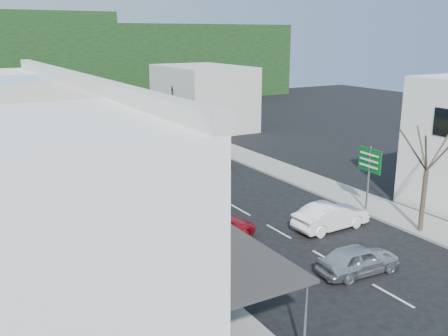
# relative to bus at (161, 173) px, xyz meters

# --- Properties ---
(ground) EXTENTS (120.00, 120.00, 0.00)m
(ground) POSITION_rel_bus_xyz_m (3.03, -9.19, -1.55)
(ground) COLOR black
(ground) RESTS_ON ground
(sidewalk_left) EXTENTS (3.00, 52.00, 0.15)m
(sidewalk_left) POSITION_rel_bus_xyz_m (-4.47, 0.81, -1.48)
(sidewalk_left) COLOR gray
(sidewalk_left) RESTS_ON ground
(sidewalk_right) EXTENTS (3.00, 52.00, 0.15)m
(sidewalk_right) POSITION_rel_bus_xyz_m (10.53, 0.81, -1.48)
(sidewalk_right) COLOR gray
(sidewalk_right) RESTS_ON ground
(shopfront_row) EXTENTS (8.25, 30.00, 8.00)m
(shopfront_row) POSITION_rel_bus_xyz_m (-9.46, -4.19, 2.45)
(shopfront_row) COLOR white
(shopfront_row) RESTS_ON ground
(distant_block_right) EXTENTS (8.00, 12.00, 7.00)m
(distant_block_right) POSITION_rel_bus_xyz_m (14.03, 20.81, 1.95)
(distant_block_right) COLOR #B7B2A8
(distant_block_right) RESTS_ON ground
(hillside) EXTENTS (80.00, 26.00, 14.00)m
(hillside) POSITION_rel_bus_xyz_m (1.57, 55.90, 5.18)
(hillside) COLOR black
(hillside) RESTS_ON ground
(bus) EXTENTS (3.13, 11.72, 3.10)m
(bus) POSITION_rel_bus_xyz_m (0.00, 0.00, 0.00)
(bus) COLOR yellow
(bus) RESTS_ON ground
(car_silver) EXTENTS (4.51, 2.09, 1.40)m
(car_silver) POSITION_rel_bus_xyz_m (3.21, -14.98, -0.85)
(car_silver) COLOR silver
(car_silver) RESTS_ON ground
(car_white) EXTENTS (4.45, 1.93, 1.40)m
(car_white) POSITION_rel_bus_xyz_m (5.76, -10.28, -0.85)
(car_white) COLOR white
(car_white) RESTS_ON ground
(car_red) EXTENTS (4.80, 2.47, 1.40)m
(car_red) POSITION_rel_bus_xyz_m (-0.45, -8.49, -0.85)
(car_red) COLOR maroon
(car_red) RESTS_ON ground
(car_black_near) EXTENTS (4.69, 2.39, 1.40)m
(car_black_near) POSITION_rel_bus_xyz_m (5.41, 4.09, -0.85)
(car_black_near) COLOR black
(car_black_near) RESTS_ON ground
(car_navy_mid) EXTENTS (4.51, 2.09, 1.40)m
(car_navy_mid) POSITION_rel_bus_xyz_m (6.22, 11.21, -0.85)
(car_navy_mid) COLOR black
(car_navy_mid) RESTS_ON ground
(car_black_far) EXTENTS (4.50, 2.07, 1.40)m
(car_black_far) POSITION_rel_bus_xyz_m (1.19, 11.44, -0.85)
(car_black_far) COLOR black
(car_black_far) RESTS_ON ground
(pedestrian_left) EXTENTS (0.41, 0.60, 1.70)m
(pedestrian_left) POSITION_rel_bus_xyz_m (-5.45, -6.39, -0.55)
(pedestrian_left) COLOR black
(pedestrian_left) RESTS_ON sidewalk_left
(direction_sign) EXTENTS (0.37, 1.85, 4.07)m
(direction_sign) POSITION_rel_bus_xyz_m (9.43, -9.33, 0.48)
(direction_sign) COLOR #09581E
(direction_sign) RESTS_ON ground
(street_tree) EXTENTS (3.72, 3.72, 7.02)m
(street_tree) POSITION_rel_bus_xyz_m (9.55, -13.19, 1.96)
(street_tree) COLOR #35281D
(street_tree) RESTS_ON ground
(traffic_signal) EXTENTS (0.77, 1.15, 5.11)m
(traffic_signal) POSITION_rel_bus_xyz_m (9.63, 19.44, 1.01)
(traffic_signal) COLOR black
(traffic_signal) RESTS_ON ground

